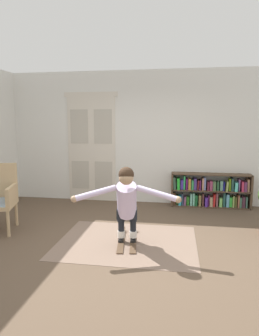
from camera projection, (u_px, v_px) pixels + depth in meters
name	position (u px, v px, depth m)	size (l,w,h in m)	color
ground_plane	(118.00, 248.00, 4.23)	(7.20, 7.20, 0.00)	brown
back_wall	(141.00, 138.00, 6.55)	(6.00, 0.10, 2.90)	silver
double_door	(92.00, 147.00, 6.70)	(1.22, 0.05, 2.45)	beige
rug	(127.00, 242.00, 4.44)	(2.05, 1.60, 0.01)	#7C6556
bookshelf	(209.00, 192.00, 6.28)	(1.65, 0.30, 0.71)	#4E3B2B
skis_pair	(127.00, 240.00, 4.47)	(0.39, 0.92, 0.07)	brown
person_skier	(127.00, 199.00, 4.17)	(1.46, 0.72, 1.11)	white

